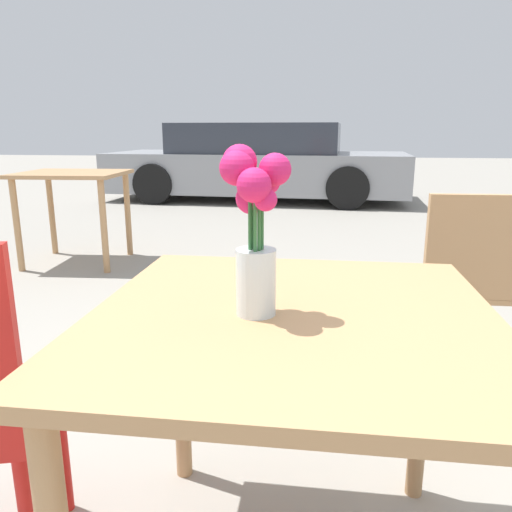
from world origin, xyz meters
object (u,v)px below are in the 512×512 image
(table_back, at_px, (73,188))
(parked_car, at_px, (258,163))
(table_front, at_px, (293,355))
(flower_vase, at_px, (254,228))

(table_back, height_order, parked_car, parked_car)
(table_back, bearing_deg, parked_car, 76.53)
(table_back, bearing_deg, table_front, -55.48)
(flower_vase, bearing_deg, table_front, 20.95)
(table_front, height_order, table_back, table_back)
(table_front, relative_size, table_back, 1.01)
(flower_vase, relative_size, table_back, 0.40)
(table_front, xyz_separation_m, flower_vase, (-0.08, -0.03, 0.28))
(table_front, bearing_deg, flower_vase, -159.05)
(table_back, xyz_separation_m, parked_car, (0.98, 4.10, -0.05))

